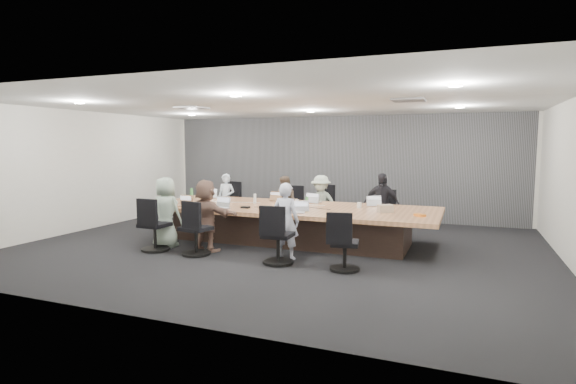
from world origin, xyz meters
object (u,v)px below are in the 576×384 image
at_px(chair_6, 278,240).
at_px(laptop_2, 314,202).
at_px(chair_0, 233,205).
at_px(chair_5, 196,233).
at_px(chair_7, 345,248).
at_px(laptop_3, 377,205).
at_px(chair_3, 384,216).
at_px(snack_packet, 420,215).
at_px(person_3, 381,204).
at_px(bottle_green_right, 307,202).
at_px(chair_1, 291,210).
at_px(bottle_clear, 255,198).
at_px(laptop_1, 277,200).
at_px(bottle_green_left, 192,193).
at_px(laptop_4, 182,206).
at_px(person_0, 226,199).
at_px(laptop_6, 297,213).
at_px(chair_2, 325,210).
at_px(person_2, 321,203).
at_px(stapler, 273,208).
at_px(laptop_0, 215,197).
at_px(canvas_bag, 385,209).
at_px(person_5, 206,215).
at_px(person_4, 166,212).
at_px(mug_brown, 191,198).
at_px(conference_table, 290,223).
at_px(person_6, 286,221).
at_px(chair_4, 155,229).

height_order(chair_6, laptop_2, chair_6).
xyz_separation_m(chair_0, chair_5, (1.10, -3.40, -0.03)).
xyz_separation_m(chair_7, laptop_3, (0.04, 2.50, 0.38)).
distance_m(chair_3, snack_packet, 2.30).
xyz_separation_m(person_3, bottle_green_right, (-1.25, -1.43, 0.16)).
bearing_deg(chair_1, bottle_clear, 72.49).
xyz_separation_m(chair_5, laptop_1, (0.54, 2.50, 0.34)).
bearing_deg(chair_1, chair_6, 100.34).
bearing_deg(bottle_green_left, laptop_4, -64.79).
distance_m(person_0, laptop_6, 3.47).
height_order(laptop_4, bottle_clear, bottle_clear).
bearing_deg(chair_2, bottle_green_left, 37.53).
relative_size(chair_2, bottle_clear, 4.17).
bearing_deg(person_2, chair_2, 98.45).
relative_size(bottle_green_left, stapler, 1.66).
height_order(laptop_1, person_2, person_2).
bearing_deg(laptop_4, chair_5, -43.58).
distance_m(chair_2, laptop_4, 3.44).
height_order(laptop_0, canvas_bag, canvas_bag).
distance_m(chair_7, person_5, 2.83).
distance_m(person_4, bottle_green_left, 1.83).
bearing_deg(mug_brown, bottle_clear, 5.91).
distance_m(person_2, person_4, 3.58).
bearing_deg(laptop_0, mug_brown, 68.35).
distance_m(canvas_bag, snack_packet, 0.70).
xyz_separation_m(laptop_4, bottle_green_right, (2.49, 0.72, 0.10)).
bearing_deg(chair_5, laptop_3, 54.64).
relative_size(laptop_2, mug_brown, 2.58).
xyz_separation_m(chair_0, snack_packet, (4.90, -2.05, 0.32)).
bearing_deg(conference_table, person_4, -147.16).
bearing_deg(bottle_clear, laptop_3, 13.28).
xyz_separation_m(chair_3, bottle_green_right, (-1.25, -1.78, 0.47)).
bearing_deg(canvas_bag, person_6, -140.90).
distance_m(bottle_green_right, canvas_bag, 1.58).
bearing_deg(chair_7, stapler, 135.68).
height_order(chair_5, chair_7, chair_5).
bearing_deg(person_3, stapler, -127.85).
bearing_deg(chair_1, conference_table, 102.96).
distance_m(chair_5, laptop_6, 1.89).
relative_size(person_4, laptop_6, 4.78).
height_order(chair_6, mug_brown, mug_brown).
height_order(chair_3, laptop_1, laptop_1).
bearing_deg(conference_table, laptop_1, 128.19).
distance_m(chair_6, chair_7, 1.16).
height_order(person_3, snack_packet, person_3).
distance_m(mug_brown, stapler, 2.33).
relative_size(bottle_clear, snack_packet, 1.11).
xyz_separation_m(chair_4, laptop_6, (2.55, 0.90, 0.33)).
height_order(chair_5, snack_packet, chair_5).
bearing_deg(chair_0, laptop_1, 167.60).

